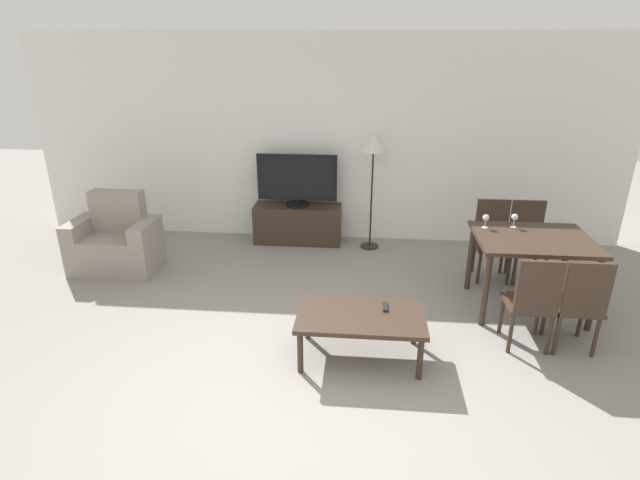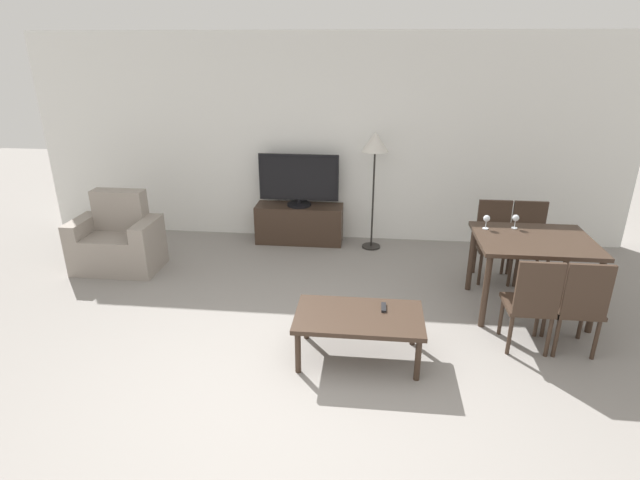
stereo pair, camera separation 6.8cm
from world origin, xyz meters
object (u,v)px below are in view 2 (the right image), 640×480
at_px(coffee_table, 359,320).
at_px(floor_lamp, 375,148).
at_px(tv_stand, 299,224).
at_px(dining_chair_far_left, 494,237).
at_px(wine_glass_left, 487,219).
at_px(armchair, 118,242).
at_px(dining_table, 533,248).
at_px(tv, 299,180).
at_px(dining_chair_near_right, 579,303).
at_px(remote_primary, 384,307).
at_px(wine_glass_center, 516,219).
at_px(dining_chair_near, 532,301).
at_px(dining_chair_far, 529,239).

bearing_deg(coffee_table, floor_lamp, 88.07).
distance_m(tv_stand, dining_chair_far_left, 2.52).
bearing_deg(floor_lamp, wine_glass_left, -48.13).
bearing_deg(armchair, dining_table, -6.55).
bearing_deg(dining_chair_far_left, tv, 160.28).
height_order(tv_stand, coffee_table, tv_stand).
xyz_separation_m(tv, wine_glass_left, (2.13, -1.39, 0.01)).
xyz_separation_m(dining_chair_near_right, remote_primary, (-1.65, -0.14, -0.06)).
xyz_separation_m(coffee_table, wine_glass_left, (1.24, 1.25, 0.51)).
bearing_deg(wine_glass_center, tv, 151.13).
distance_m(tv, dining_chair_near, 3.36).
relative_size(tv, remote_primary, 7.01).
height_order(dining_chair_near, wine_glass_left, wine_glass_left).
xyz_separation_m(dining_chair_near_right, dining_chair_far_left, (-0.39, 1.52, 0.00)).
bearing_deg(wine_glass_center, tv_stand, 151.08).
bearing_deg(floor_lamp, tv_stand, 173.87).
height_order(coffee_table, dining_table, dining_table).
height_order(dining_chair_far_left, wine_glass_left, wine_glass_left).
bearing_deg(dining_chair_near, dining_chair_far, 75.68).
distance_m(wine_glass_left, wine_glass_center, 0.30).
relative_size(remote_primary, wine_glass_left, 1.03).
distance_m(tv, dining_chair_far_left, 2.54).
distance_m(tv, wine_glass_left, 2.54).
distance_m(coffee_table, remote_primary, 0.25).
relative_size(armchair, dining_chair_near_right, 1.09).
bearing_deg(dining_chair_near, tv, 134.97).
bearing_deg(dining_chair_far, dining_chair_near_right, -90.00).
xyz_separation_m(floor_lamp, remote_primary, (0.12, -2.40, -0.90)).
height_order(dining_chair_near_right, remote_primary, dining_chair_near_right).
xyz_separation_m(armchair, dining_table, (4.59, -0.53, 0.34)).
bearing_deg(tv, dining_chair_near_right, -40.70).
height_order(dining_table, wine_glass_center, wine_glass_center).
relative_size(dining_table, dining_chair_near_right, 1.23).
bearing_deg(tv_stand, wine_glass_center, -28.92).
bearing_deg(coffee_table, tv, 108.74).
bearing_deg(remote_primary, wine_glass_center, 41.33).
relative_size(coffee_table, floor_lamp, 0.70).
bearing_deg(remote_primary, dining_chair_far, 45.16).
xyz_separation_m(tv, dining_chair_far, (2.75, -0.85, -0.38)).
bearing_deg(dining_table, wine_glass_center, 115.69).
distance_m(remote_primary, wine_glass_center, 1.82).
bearing_deg(tv, dining_chair_far, -17.11).
height_order(tv, remote_primary, tv).
distance_m(dining_table, remote_primary, 1.73).
xyz_separation_m(dining_chair_near, dining_chair_near_right, (0.39, 0.00, 0.00)).
distance_m(dining_chair_near, wine_glass_center, 1.10).
bearing_deg(floor_lamp, tv, 174.02).
xyz_separation_m(tv, dining_chair_near_right, (2.75, -2.36, -0.38)).
bearing_deg(dining_chair_near, coffee_table, -169.44).
bearing_deg(floor_lamp, wine_glass_center, -40.50).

